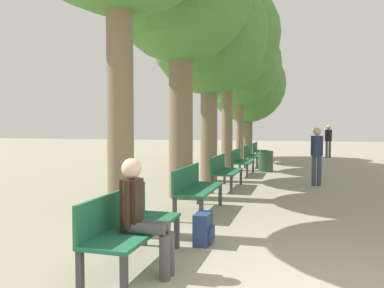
# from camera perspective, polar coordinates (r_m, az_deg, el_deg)

# --- Properties ---
(bench_row_0) EXTENTS (0.54, 1.61, 0.85)m
(bench_row_0) POSITION_cam_1_polar(r_m,az_deg,el_deg) (4.34, -9.71, -11.78)
(bench_row_0) COLOR #1E6042
(bench_row_0) RESTS_ON ground_plane
(bench_row_1) EXTENTS (0.54, 1.61, 0.85)m
(bench_row_1) POSITION_cam_1_polar(r_m,az_deg,el_deg) (6.90, 0.42, -6.36)
(bench_row_1) COLOR #1E6042
(bench_row_1) RESTS_ON ground_plane
(bench_row_2) EXTENTS (0.54, 1.61, 0.85)m
(bench_row_2) POSITION_cam_1_polar(r_m,az_deg,el_deg) (9.58, 4.90, -3.85)
(bench_row_2) COLOR #1E6042
(bench_row_2) RESTS_ON ground_plane
(bench_row_3) EXTENTS (0.54, 1.61, 0.85)m
(bench_row_3) POSITION_cam_1_polar(r_m,az_deg,el_deg) (12.31, 7.39, -2.43)
(bench_row_3) COLOR #1E6042
(bench_row_3) RESTS_ON ground_plane
(bench_row_4) EXTENTS (0.54, 1.61, 0.85)m
(bench_row_4) POSITION_cam_1_polar(r_m,az_deg,el_deg) (15.06, 8.98, -1.52)
(bench_row_4) COLOR #1E6042
(bench_row_4) RESTS_ON ground_plane
(bench_row_5) EXTENTS (0.54, 1.61, 0.85)m
(bench_row_5) POSITION_cam_1_polar(r_m,az_deg,el_deg) (17.82, 10.07, -0.90)
(bench_row_5) COLOR #1E6042
(bench_row_5) RESTS_ON ground_plane
(tree_row_2) EXTENTS (3.39, 3.39, 5.91)m
(tree_row_2) POSITION_cam_1_polar(r_m,az_deg,el_deg) (11.17, 2.62, 15.98)
(tree_row_2) COLOR #7A664C
(tree_row_2) RESTS_ON ground_plane
(tree_row_3) EXTENTS (3.78, 3.78, 6.77)m
(tree_row_3) POSITION_cam_1_polar(r_m,az_deg,el_deg) (14.03, 5.42, 16.07)
(tree_row_3) COLOR #7A664C
(tree_row_3) RESTS_ON ground_plane
(tree_row_4) EXTENTS (3.59, 3.59, 6.12)m
(tree_row_4) POSITION_cam_1_polar(r_m,az_deg,el_deg) (16.84, 7.34, 11.93)
(tree_row_4) COLOR #7A664C
(tree_row_4) RESTS_ON ground_plane
(tree_row_5) EXTENTS (3.80, 3.80, 5.60)m
(tree_row_5) POSITION_cam_1_polar(r_m,az_deg,el_deg) (19.14, 8.44, 8.87)
(tree_row_5) COLOR #7A664C
(tree_row_5) RESTS_ON ground_plane
(person_seated) EXTENTS (0.56, 0.32, 1.24)m
(person_seated) POSITION_cam_1_polar(r_m,az_deg,el_deg) (4.06, -7.68, -10.32)
(person_seated) COLOR #4C4C4C
(person_seated) RESTS_ON ground_plane
(backpack) EXTENTS (0.23, 0.35, 0.43)m
(backpack) POSITION_cam_1_polar(r_m,az_deg,el_deg) (5.13, 1.76, -12.82)
(backpack) COLOR navy
(backpack) RESTS_ON ground_plane
(pedestrian_near) EXTENTS (0.34, 0.29, 1.67)m
(pedestrian_near) POSITION_cam_1_polar(r_m,az_deg,el_deg) (20.36, 20.06, 0.71)
(pedestrian_near) COLOR #4C4C4C
(pedestrian_near) RESTS_ON ground_plane
(pedestrian_mid) EXTENTS (0.32, 0.26, 1.56)m
(pedestrian_mid) POSITION_cam_1_polar(r_m,az_deg,el_deg) (10.52, 18.48, -1.23)
(pedestrian_mid) COLOR #384260
(pedestrian_mid) RESTS_ON ground_plane
(trash_bin) EXTENTS (0.51, 0.51, 0.73)m
(trash_bin) POSITION_cam_1_polar(r_m,az_deg,el_deg) (13.47, 11.18, -2.59)
(trash_bin) COLOR #2D5138
(trash_bin) RESTS_ON ground_plane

